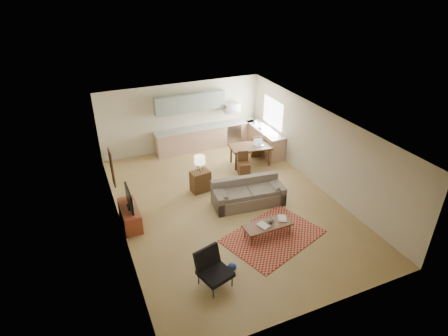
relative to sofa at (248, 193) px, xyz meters
name	(u,v)px	position (x,y,z in m)	size (l,w,h in m)	color
room	(228,167)	(-0.60, 0.23, 0.95)	(9.00, 9.00, 9.00)	olive
kitchen_counter_back	(207,137)	(0.30, 4.41, 0.06)	(4.26, 0.64, 0.92)	tan
kitchen_counter_right	(265,140)	(2.33, 3.23, 0.06)	(0.64, 2.26, 0.92)	tan
kitchen_range	(231,133)	(1.40, 4.41, 0.05)	(0.62, 0.62, 0.90)	#A5A8AD
kitchen_microwave	(231,108)	(1.40, 4.43, 1.15)	(0.62, 0.40, 0.35)	#A5A8AD
upper_cabinets	(190,102)	(-0.30, 4.56, 1.55)	(2.80, 0.34, 0.70)	gray
window_right	(273,113)	(2.63, 3.23, 1.15)	(0.02, 1.40, 1.05)	white
wall_art_left	(112,168)	(-3.81, 1.13, 1.15)	(0.06, 0.42, 1.10)	olive
triptych	(179,108)	(-0.70, 4.70, 1.35)	(1.70, 0.04, 0.50)	#F7E3BD
rug	(273,236)	(-0.08, -1.72, -0.39)	(2.56, 1.77, 0.02)	maroon
sofa	(248,193)	(0.00, 0.00, 0.00)	(2.29, 1.00, 0.80)	#655B4D
coffee_table	(267,230)	(-0.22, -1.64, -0.19)	(1.36, 0.54, 0.41)	#553620
book_a	(260,227)	(-0.49, -1.69, 0.02)	(0.34, 0.39, 0.03)	maroon
book_b	(278,218)	(0.16, -1.52, 0.02)	(0.35, 0.39, 0.02)	navy
vase	(271,219)	(-0.11, -1.58, 0.10)	(0.21, 0.21, 0.18)	black
armchair	(215,271)	(-2.22, -2.74, 0.05)	(0.78, 0.78, 0.89)	black
tv_credenza	(130,216)	(-3.59, 0.41, -0.11)	(0.48, 1.25, 0.58)	maroon
tv	(129,198)	(-3.54, 0.41, 0.47)	(0.10, 0.96, 0.58)	black
console_table	(200,181)	(-1.10, 1.33, -0.04)	(0.62, 0.41, 0.72)	#3C2414
table_lamp	(200,164)	(-1.10, 1.33, 0.61)	(0.35, 0.35, 0.58)	beige
dining_table	(250,155)	(1.25, 2.37, -0.02)	(1.49, 0.85, 0.76)	#3C2414
dining_chair_near	(244,163)	(0.72, 1.80, 0.02)	(0.40, 0.42, 0.83)	#3C2414
dining_chair_far	(256,145)	(1.79, 2.95, 0.03)	(0.41, 0.43, 0.87)	#3C2414
laptop	(259,143)	(1.55, 2.28, 0.48)	(0.32, 0.24, 0.24)	#A5A8AD
soap_bottle	(255,121)	(2.23, 3.90, 0.62)	(0.10, 0.11, 0.19)	#F7E3BD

